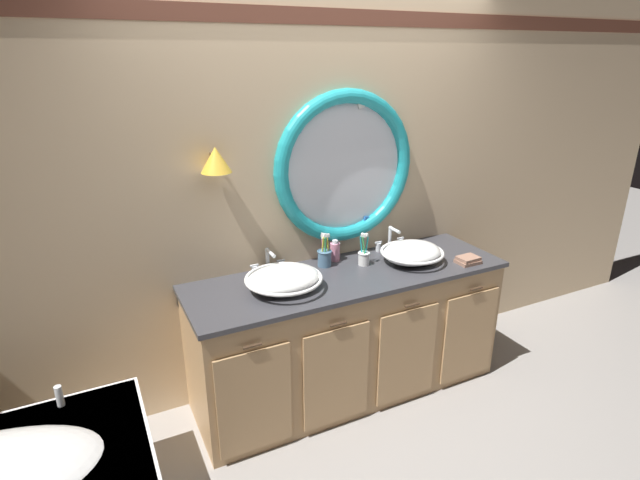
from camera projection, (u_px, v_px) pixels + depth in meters
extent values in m
plane|color=gray|center=(358.00, 412.00, 3.15)|extent=(14.00, 14.00, 0.00)
cube|color=#D6B78E|center=(317.00, 191.00, 3.19)|extent=(6.40, 0.08, 2.60)
cube|color=brown|center=(320.00, 16.00, 2.80)|extent=(6.27, 0.01, 0.09)
ellipsoid|color=silver|center=(345.00, 168.00, 3.17)|extent=(0.89, 0.02, 0.79)
torus|color=teal|center=(346.00, 168.00, 3.16)|extent=(0.98, 0.09, 0.98)
cube|color=silver|center=(404.00, 166.00, 3.35)|extent=(0.04, 0.01, 0.04)
cube|color=silver|center=(361.00, 104.00, 3.06)|extent=(0.05, 0.01, 0.05)
cube|color=#2866B7|center=(298.00, 129.00, 2.93)|extent=(0.05, 0.01, 0.05)
cube|color=purple|center=(293.00, 209.00, 3.08)|extent=(0.05, 0.01, 0.05)
cube|color=#2866B7|center=(367.00, 220.00, 3.36)|extent=(0.05, 0.01, 0.05)
cylinder|color=#4C3823|center=(213.00, 154.00, 2.73)|extent=(0.02, 0.09, 0.02)
cone|color=gold|center=(216.00, 160.00, 2.70)|extent=(0.17, 0.17, 0.14)
cube|color=tan|center=(348.00, 335.00, 3.24)|extent=(1.99, 0.60, 0.82)
cube|color=#38383D|center=(349.00, 275.00, 3.09)|extent=(2.03, 0.64, 0.03)
cube|color=#38383D|center=(327.00, 269.00, 3.36)|extent=(1.99, 0.02, 0.11)
cube|color=tan|center=(255.00, 402.00, 2.68)|extent=(0.42, 0.02, 0.62)
cylinder|color=#422D1E|center=(252.00, 346.00, 2.55)|extent=(0.10, 0.01, 0.01)
cube|color=tan|center=(336.00, 377.00, 2.89)|extent=(0.42, 0.02, 0.62)
cylinder|color=#422D1E|center=(338.00, 324.00, 2.76)|extent=(0.10, 0.01, 0.01)
cube|color=tan|center=(407.00, 355.00, 3.10)|extent=(0.42, 0.02, 0.62)
cylinder|color=#422D1E|center=(412.00, 305.00, 2.96)|extent=(0.10, 0.01, 0.01)
cube|color=tan|center=(469.00, 336.00, 3.30)|extent=(0.42, 0.02, 0.62)
cylinder|color=#422D1E|center=(476.00, 289.00, 3.17)|extent=(0.10, 0.01, 0.01)
cylinder|color=silver|center=(59.00, 396.00, 2.44)|extent=(0.04, 0.04, 0.11)
ellipsoid|color=white|center=(284.00, 279.00, 2.85)|extent=(0.43, 0.34, 0.13)
torus|color=white|center=(284.00, 278.00, 2.85)|extent=(0.45, 0.45, 0.02)
cylinder|color=silver|center=(284.00, 278.00, 2.85)|extent=(0.03, 0.03, 0.01)
ellipsoid|color=white|center=(412.00, 252.00, 3.22)|extent=(0.39, 0.32, 0.13)
torus|color=white|center=(412.00, 252.00, 3.22)|extent=(0.41, 0.41, 0.02)
cylinder|color=silver|center=(412.00, 252.00, 3.22)|extent=(0.03, 0.03, 0.01)
cylinder|color=silver|center=(268.00, 271.00, 3.09)|extent=(0.05, 0.05, 0.02)
cylinder|color=silver|center=(268.00, 260.00, 3.06)|extent=(0.02, 0.02, 0.13)
sphere|color=silver|center=(267.00, 250.00, 3.04)|extent=(0.03, 0.03, 0.03)
cylinder|color=silver|center=(271.00, 253.00, 2.99)|extent=(0.02, 0.12, 0.02)
cylinder|color=silver|center=(255.00, 271.00, 3.04)|extent=(0.04, 0.04, 0.06)
cylinder|color=silver|center=(281.00, 266.00, 3.12)|extent=(0.04, 0.04, 0.06)
cube|color=silver|center=(254.00, 266.00, 3.03)|extent=(0.05, 0.01, 0.01)
cube|color=silver|center=(281.00, 261.00, 3.10)|extent=(0.05, 0.01, 0.01)
cylinder|color=silver|center=(389.00, 248.00, 3.46)|extent=(0.05, 0.05, 0.02)
cylinder|color=silver|center=(390.00, 237.00, 3.43)|extent=(0.02, 0.02, 0.14)
sphere|color=silver|center=(390.00, 228.00, 3.41)|extent=(0.03, 0.03, 0.03)
cylinder|color=silver|center=(395.00, 230.00, 3.36)|extent=(0.02, 0.11, 0.02)
cylinder|color=silver|center=(378.00, 247.00, 3.41)|extent=(0.04, 0.04, 0.06)
cylinder|color=silver|center=(400.00, 243.00, 3.49)|extent=(0.04, 0.04, 0.06)
cube|color=silver|center=(379.00, 242.00, 3.40)|extent=(0.05, 0.01, 0.01)
cube|color=silver|center=(401.00, 238.00, 3.48)|extent=(0.05, 0.01, 0.01)
cylinder|color=slate|center=(324.00, 259.00, 3.17)|extent=(0.09, 0.09, 0.10)
torus|color=slate|center=(325.00, 251.00, 3.15)|extent=(0.09, 0.09, 0.01)
cylinder|color=yellow|center=(328.00, 250.00, 3.17)|extent=(0.01, 0.01, 0.18)
cube|color=white|center=(328.00, 235.00, 3.13)|extent=(0.02, 0.01, 0.02)
cylinder|color=pink|center=(323.00, 251.00, 3.17)|extent=(0.01, 0.02, 0.17)
cube|color=white|center=(323.00, 237.00, 3.14)|extent=(0.02, 0.02, 0.02)
cylinder|color=yellow|center=(322.00, 251.00, 3.15)|extent=(0.01, 0.04, 0.19)
cube|color=white|center=(322.00, 235.00, 3.11)|extent=(0.02, 0.02, 0.02)
cylinder|color=green|center=(325.00, 251.00, 3.14)|extent=(0.01, 0.02, 0.19)
cube|color=white|center=(325.00, 235.00, 3.10)|extent=(0.02, 0.02, 0.02)
cylinder|color=white|center=(364.00, 259.00, 3.19)|extent=(0.07, 0.07, 0.08)
torus|color=white|center=(364.00, 253.00, 3.18)|extent=(0.08, 0.08, 0.01)
cylinder|color=#19ADB2|center=(366.00, 250.00, 3.18)|extent=(0.03, 0.02, 0.18)
cube|color=white|center=(367.00, 235.00, 3.14)|extent=(0.02, 0.02, 0.02)
cylinder|color=#19ADB2|center=(362.00, 249.00, 3.18)|extent=(0.02, 0.03, 0.18)
cube|color=white|center=(362.00, 235.00, 3.15)|extent=(0.02, 0.02, 0.02)
cylinder|color=green|center=(364.00, 250.00, 3.16)|extent=(0.03, 0.01, 0.18)
cube|color=white|center=(365.00, 235.00, 3.13)|extent=(0.02, 0.02, 0.02)
cylinder|color=pink|center=(335.00, 252.00, 3.25)|extent=(0.07, 0.07, 0.12)
cylinder|color=silver|center=(335.00, 242.00, 3.23)|extent=(0.04, 0.04, 0.02)
cylinder|color=silver|center=(336.00, 241.00, 3.21)|extent=(0.01, 0.04, 0.01)
cube|color=#936B56|center=(468.00, 262.00, 3.23)|extent=(0.14, 0.11, 0.02)
cube|color=#936B56|center=(468.00, 258.00, 3.22)|extent=(0.14, 0.11, 0.02)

